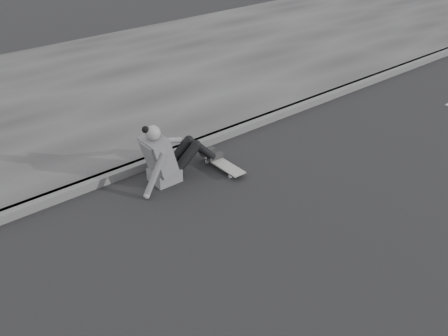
% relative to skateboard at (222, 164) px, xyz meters
% --- Properties ---
extents(ground, '(80.00, 80.00, 0.00)m').
position_rel_skateboard_xyz_m(ground, '(0.03, -1.86, -0.07)').
color(ground, black).
rests_on(ground, ground).
extents(curb, '(24.00, 0.16, 0.12)m').
position_rel_skateboard_xyz_m(curb, '(0.03, 0.72, -0.01)').
color(curb, '#4E4E4E').
rests_on(curb, ground).
extents(sidewalk, '(24.00, 6.00, 0.12)m').
position_rel_skateboard_xyz_m(sidewalk, '(0.03, 3.74, -0.01)').
color(sidewalk, '#363636').
rests_on(sidewalk, ground).
extents(skateboard, '(0.20, 0.78, 0.09)m').
position_rel_skateboard_xyz_m(skateboard, '(0.00, 0.00, 0.00)').
color(skateboard, gray).
rests_on(skateboard, ground).
extents(seated_woman, '(1.38, 0.46, 0.88)m').
position_rel_skateboard_xyz_m(seated_woman, '(-0.73, 0.25, 0.29)').
color(seated_woman, '#5A5A5D').
rests_on(seated_woman, ground).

